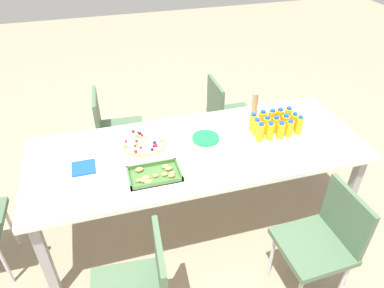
# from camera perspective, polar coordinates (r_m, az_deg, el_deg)

# --- Properties ---
(ground_plane) EXTENTS (12.00, 12.00, 0.00)m
(ground_plane) POSITION_cam_1_polar(r_m,az_deg,el_deg) (3.02, 0.91, -12.00)
(ground_plane) COLOR gray
(party_table) EXTENTS (2.35, 0.89, 0.74)m
(party_table) POSITION_cam_1_polar(r_m,az_deg,el_deg) (2.56, 1.05, -1.68)
(party_table) COLOR white
(party_table) RESTS_ON ground_plane
(chair_near_right) EXTENTS (0.42, 0.42, 0.83)m
(chair_near_right) POSITION_cam_1_polar(r_m,az_deg,el_deg) (3.25, -12.42, 2.59)
(chair_near_right) COLOR #4C6B4C
(chair_near_right) RESTS_ON ground_plane
(chair_far_right) EXTENTS (0.43, 0.43, 0.83)m
(chair_far_right) POSITION_cam_1_polar(r_m,az_deg,el_deg) (2.07, -8.20, -21.63)
(chair_far_right) COLOR #4C6B4C
(chair_far_right) RESTS_ON ground_plane
(chair_near_left) EXTENTS (0.40, 0.40, 0.83)m
(chair_near_left) POSITION_cam_1_polar(r_m,az_deg,el_deg) (3.40, 5.47, 4.94)
(chair_near_left) COLOR #4C6B4C
(chair_near_left) RESTS_ON ground_plane
(chair_far_left) EXTENTS (0.41, 0.41, 0.83)m
(chair_far_left) POSITION_cam_1_polar(r_m,az_deg,el_deg) (2.39, 20.23, -13.79)
(chair_far_left) COLOR #4C6B4C
(chair_far_left) RESTS_ON ground_plane
(juice_bottle_0) EXTENTS (0.06, 0.06, 0.14)m
(juice_bottle_0) POSITION_cam_1_polar(r_m,az_deg,el_deg) (2.84, 14.98, 4.34)
(juice_bottle_0) COLOR #F8AA14
(juice_bottle_0) RESTS_ON party_table
(juice_bottle_1) EXTENTS (0.06, 0.06, 0.14)m
(juice_bottle_1) POSITION_cam_1_polar(r_m,az_deg,el_deg) (2.81, 13.67, 4.17)
(juice_bottle_1) COLOR #FAAE14
(juice_bottle_1) RESTS_ON party_table
(juice_bottle_2) EXTENTS (0.06, 0.06, 0.15)m
(juice_bottle_2) POSITION_cam_1_polar(r_m,az_deg,el_deg) (2.77, 12.50, 3.96)
(juice_bottle_2) COLOR #F9AC14
(juice_bottle_2) RESTS_ON party_table
(juice_bottle_3) EXTENTS (0.06, 0.06, 0.15)m
(juice_bottle_3) POSITION_cam_1_polar(r_m,az_deg,el_deg) (2.74, 11.07, 3.79)
(juice_bottle_3) COLOR #F8AE14
(juice_bottle_3) RESTS_ON party_table
(juice_bottle_4) EXTENTS (0.06, 0.06, 0.14)m
(juice_bottle_4) POSITION_cam_1_polar(r_m,az_deg,el_deg) (2.71, 9.63, 3.46)
(juice_bottle_4) COLOR #F8AD14
(juice_bottle_4) RESTS_ON party_table
(juice_bottle_5) EXTENTS (0.06, 0.06, 0.14)m
(juice_bottle_5) POSITION_cam_1_polar(r_m,az_deg,el_deg) (2.79, 15.84, 3.47)
(juice_bottle_5) COLOR #FAAF14
(juice_bottle_5) RESTS_ON party_table
(juice_bottle_6) EXTENTS (0.06, 0.06, 0.13)m
(juice_bottle_6) POSITION_cam_1_polar(r_m,az_deg,el_deg) (2.76, 14.55, 3.26)
(juice_bottle_6) COLOR #FAAB14
(juice_bottle_6) RESTS_ON party_table
(juice_bottle_7) EXTENTS (0.05, 0.05, 0.13)m
(juice_bottle_7) POSITION_cam_1_polar(r_m,az_deg,el_deg) (2.72, 13.10, 2.98)
(juice_bottle_7) COLOR #FAAB14
(juice_bottle_7) RESTS_ON party_table
(juice_bottle_8) EXTENTS (0.05, 0.05, 0.14)m
(juice_bottle_8) POSITION_cam_1_polar(r_m,az_deg,el_deg) (2.68, 11.74, 2.87)
(juice_bottle_8) COLOR #FAAF14
(juice_bottle_8) RESTS_ON party_table
(juice_bottle_9) EXTENTS (0.05, 0.05, 0.14)m
(juice_bottle_9) POSITION_cam_1_polar(r_m,az_deg,el_deg) (2.66, 10.18, 2.63)
(juice_bottle_9) COLOR #FAAC14
(juice_bottle_9) RESTS_ON party_table
(juice_bottle_10) EXTENTS (0.05, 0.05, 0.15)m
(juice_bottle_10) POSITION_cam_1_polar(r_m,az_deg,el_deg) (2.74, 16.63, 2.83)
(juice_bottle_10) COLOR #FAAF14
(juice_bottle_10) RESTS_ON party_table
(juice_bottle_11) EXTENTS (0.05, 0.05, 0.13)m
(juice_bottle_11) POSITION_cam_1_polar(r_m,az_deg,el_deg) (2.70, 15.19, 2.39)
(juice_bottle_11) COLOR #FAAE14
(juice_bottle_11) RESTS_ON party_table
(juice_bottle_12) EXTENTS (0.06, 0.06, 0.13)m
(juice_bottle_12) POSITION_cam_1_polar(r_m,az_deg,el_deg) (2.67, 13.89, 2.14)
(juice_bottle_12) COLOR #FBAB14
(juice_bottle_12) RESTS_ON party_table
(juice_bottle_13) EXTENTS (0.05, 0.05, 0.14)m
(juice_bottle_13) POSITION_cam_1_polar(r_m,az_deg,el_deg) (2.63, 12.27, 2.01)
(juice_bottle_13) COLOR #F9AE14
(juice_bottle_13) RESTS_ON party_table
(juice_bottle_14) EXTENTS (0.06, 0.06, 0.15)m
(juice_bottle_14) POSITION_cam_1_polar(r_m,az_deg,el_deg) (2.60, 10.76, 1.87)
(juice_bottle_14) COLOR #F8AE14
(juice_bottle_14) RESTS_ON party_table
(fruit_pizza) EXTENTS (0.32, 0.32, 0.05)m
(fruit_pizza) POSITION_cam_1_polar(r_m,az_deg,el_deg) (2.57, -7.71, 0.26)
(fruit_pizza) COLOR tan
(fruit_pizza) RESTS_ON party_table
(snack_tray) EXTENTS (0.33, 0.21, 0.04)m
(snack_tray) POSITION_cam_1_polar(r_m,az_deg,el_deg) (2.28, -5.98, -4.86)
(snack_tray) COLOR #477238
(snack_tray) RESTS_ON party_table
(plate_stack) EXTENTS (0.20, 0.20, 0.02)m
(plate_stack) POSITION_cam_1_polar(r_m,az_deg,el_deg) (2.60, 2.18, 0.93)
(plate_stack) COLOR #1E8C4C
(plate_stack) RESTS_ON party_table
(napkin_stack) EXTENTS (0.15, 0.15, 0.01)m
(napkin_stack) POSITION_cam_1_polar(r_m,az_deg,el_deg) (2.44, -16.84, -3.63)
(napkin_stack) COLOR #194CA5
(napkin_stack) RESTS_ON party_table
(cardboard_tube) EXTENTS (0.04, 0.04, 0.19)m
(cardboard_tube) POSITION_cam_1_polar(r_m,az_deg,el_deg) (2.88, 9.92, 6.18)
(cardboard_tube) COLOR #9E7A56
(cardboard_tube) RESTS_ON party_table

